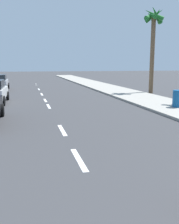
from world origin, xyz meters
name	(u,v)px	position (x,y,z in m)	size (l,w,h in m)	color
ground_plane	(46,101)	(0.00, 20.00, 0.00)	(160.00, 160.00, 0.00)	#38383A
sidewalk_strip	(129,94)	(7.25, 22.00, 0.07)	(3.60, 80.00, 0.14)	#9E998E
lane_stripe_2	(79,159)	(0.00, 8.09, 0.00)	(0.16, 1.80, 0.01)	white
lane_stripe_3	(62,130)	(0.00, 11.45, 0.00)	(0.16, 1.80, 0.01)	white
lane_stripe_4	(49,106)	(0.00, 17.64, 0.00)	(0.16, 1.80, 0.01)	white
lane_stripe_5	(45,100)	(0.00, 20.46, 0.00)	(0.16, 1.80, 0.01)	white
lane_stripe_6	(42,94)	(0.00, 24.47, 0.00)	(0.16, 1.80, 0.01)	white
lane_stripe_7	(39,89)	(0.00, 29.30, 0.00)	(0.16, 1.80, 0.01)	white
lane_stripe_8	(36,85)	(0.00, 35.92, 0.00)	(0.16, 1.80, 0.01)	white
lane_stripe_9	(36,84)	(0.00, 36.58, 0.00)	(0.16, 1.80, 0.01)	white
palm_tree_far	(153,29)	(9.74, 23.00, 5.66)	(1.96, 1.67, 7.61)	brown
trash_bin_far	(178,99)	(7.26, 14.73, 0.64)	(0.60, 0.60, 0.99)	#14518C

